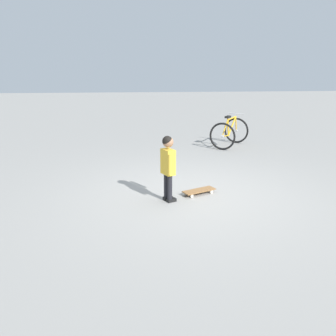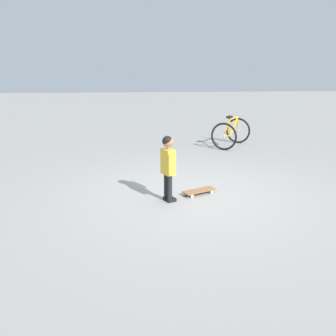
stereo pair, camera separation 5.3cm
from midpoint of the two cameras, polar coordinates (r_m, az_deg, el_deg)
name	(u,v)px [view 1 (the left image)]	position (r m, az deg, el deg)	size (l,w,h in m)	color
ground_plane	(197,194)	(5.96, 4.40, -4.28)	(50.00, 50.00, 0.00)	gray
child_person	(168,161)	(5.45, -0.26, 1.08)	(0.41, 0.25, 1.06)	black
skateboard	(199,191)	(5.95, 4.82, -3.71)	(0.42, 0.60, 0.07)	olive
bicycle_near	(230,132)	(9.60, 9.82, 5.73)	(1.28, 1.20, 0.85)	black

